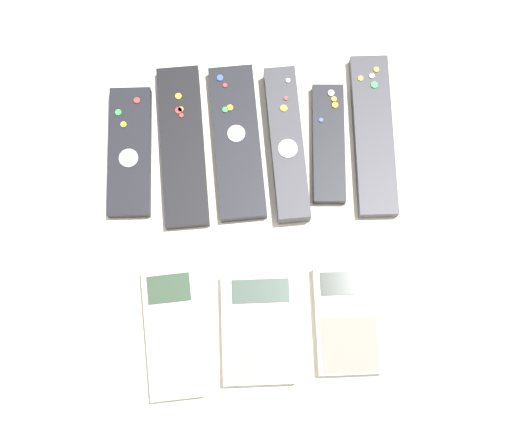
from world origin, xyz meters
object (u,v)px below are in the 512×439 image
remote_1 (183,146)px  remote_4 (328,144)px  remote_0 (130,152)px  remote_3 (286,144)px  remote_5 (373,135)px  calculator_1 (258,329)px  calculator_2 (347,320)px  remote_2 (237,142)px  calculator_0 (173,333)px

remote_1 → remote_4: same height
remote_0 → remote_1: size_ratio=0.80×
remote_3 → remote_5: remote_3 is taller
calculator_1 → calculator_2: bearing=3.6°
remote_4 → remote_0: bearing=-177.1°
remote_4 → calculator_1: same height
remote_4 → calculator_1: (-0.10, -0.23, 0.00)m
remote_0 → remote_5: same height
calculator_1 → calculator_2: (0.11, 0.00, -0.00)m
remote_1 → remote_4: bearing=-3.9°
remote_2 → calculator_1: (0.01, -0.24, -0.00)m
remote_2 → calculator_1: 0.24m
remote_1 → remote_5: 0.25m
remote_2 → calculator_0: remote_2 is taller
remote_0 → calculator_2: bearing=-39.8°
remote_1 → calculator_1: size_ratio=1.61×
remote_5 → calculator_2: bearing=-101.2°
remote_1 → calculator_2: size_ratio=1.64×
remote_0 → calculator_2: size_ratio=1.31×
remote_5 → remote_2: bearing=-178.4°
remote_3 → calculator_0: bearing=-125.3°
remote_2 → calculator_0: 0.25m
remote_0 → calculator_1: 0.28m
calculator_0 → remote_3: bearing=53.4°
calculator_0 → calculator_1: 0.10m
calculator_1 → remote_4: bearing=67.0°
remote_3 → remote_2: bearing=171.0°
remote_3 → remote_0: bearing=177.3°
remote_0 → calculator_1: bearing=-55.4°
remote_2 → remote_3: 0.06m
remote_3 → calculator_2: bearing=-77.5°
remote_5 → calculator_2: size_ratio=1.65×
calculator_2 → remote_4: bearing=92.2°
remote_5 → calculator_1: size_ratio=1.62×
calculator_2 → remote_3: bearing=105.5°
remote_1 → remote_3: remote_3 is taller
calculator_0 → calculator_1: bearing=-3.9°
remote_1 → calculator_1: (0.08, -0.24, 0.00)m
remote_2 → remote_0: bearing=180.0°
remote_2 → remote_5: 0.18m
remote_3 → calculator_1: remote_3 is taller
remote_0 → remote_3: remote_3 is taller
calculator_0 → calculator_1: (0.10, -0.00, 0.00)m
remote_4 → remote_5: 0.06m
remote_5 → calculator_0: remote_5 is taller
remote_4 → calculator_2: bearing=-85.3°
remote_5 → calculator_1: 0.29m
remote_1 → remote_4: (0.19, -0.01, -0.00)m
remote_1 → calculator_0: bearing=-96.2°
remote_1 → remote_4: size_ratio=1.35×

